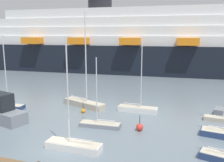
% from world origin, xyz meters
% --- Properties ---
extents(ground_plane, '(600.00, 600.00, 0.00)m').
position_xyz_m(ground_plane, '(0.00, 0.00, 0.00)').
color(ground_plane, slate).
extents(sailboat_0, '(4.71, 1.35, 9.16)m').
position_xyz_m(sailboat_0, '(0.90, 0.03, 0.44)').
color(sailboat_0, white).
rests_on(sailboat_0, ground_plane).
extents(sailboat_1, '(5.08, 1.88, 9.35)m').
position_xyz_m(sailboat_1, '(-12.71, 7.46, 0.43)').
color(sailboat_1, navy).
rests_on(sailboat_1, ground_plane).
extents(sailboat_2, '(4.31, 1.56, 7.17)m').
position_xyz_m(sailboat_2, '(1.14, 5.41, 0.33)').
color(sailboat_2, gray).
rests_on(sailboat_2, ground_plane).
extents(sailboat_6, '(4.80, 1.29, 8.42)m').
position_xyz_m(sailboat_6, '(3.70, 11.54, 0.43)').
color(sailboat_6, white).
rests_on(sailboat_6, ground_plane).
extents(sailboat_7, '(6.51, 3.48, 12.04)m').
position_xyz_m(sailboat_7, '(-3.48, 11.40, 0.61)').
color(sailboat_7, '#BCB29E').
rests_on(sailboat_7, ground_plane).
extents(channel_buoy_0, '(0.72, 0.72, 1.58)m').
position_xyz_m(channel_buoy_0, '(5.22, 5.71, 0.37)').
color(channel_buoy_0, red).
rests_on(channel_buoy_0, ground_plane).
extents(channel_buoy_1, '(0.52, 0.52, 1.32)m').
position_xyz_m(channel_buoy_1, '(-2.45, 9.01, 0.27)').
color(channel_buoy_1, orange).
rests_on(channel_buoy_1, ground_plane).
extents(cruise_ship, '(124.15, 26.05, 21.82)m').
position_xyz_m(cruise_ship, '(7.68, 46.52, 7.00)').
color(cruise_ship, black).
rests_on(cruise_ship, ground_plane).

